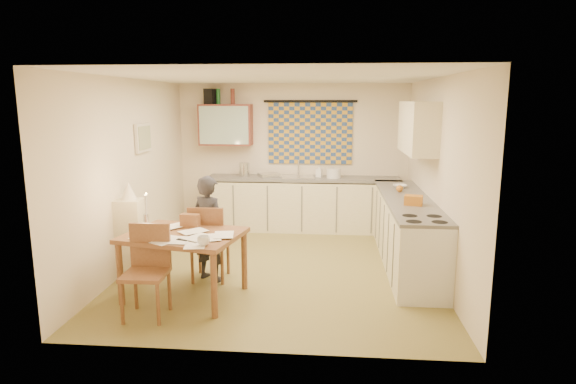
# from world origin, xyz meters

# --- Properties ---
(floor) EXTENTS (4.00, 4.50, 0.02)m
(floor) POSITION_xyz_m (0.00, 0.00, -0.01)
(floor) COLOR olive
(floor) RESTS_ON ground
(ceiling) EXTENTS (4.00, 4.50, 0.02)m
(ceiling) POSITION_xyz_m (0.00, 0.00, 2.51)
(ceiling) COLOR white
(ceiling) RESTS_ON floor
(wall_back) EXTENTS (4.00, 0.02, 2.50)m
(wall_back) POSITION_xyz_m (0.00, 2.26, 1.25)
(wall_back) COLOR beige
(wall_back) RESTS_ON floor
(wall_front) EXTENTS (4.00, 0.02, 2.50)m
(wall_front) POSITION_xyz_m (0.00, -2.26, 1.25)
(wall_front) COLOR beige
(wall_front) RESTS_ON floor
(wall_left) EXTENTS (0.02, 4.50, 2.50)m
(wall_left) POSITION_xyz_m (-2.01, 0.00, 1.25)
(wall_left) COLOR beige
(wall_left) RESTS_ON floor
(wall_right) EXTENTS (0.02, 4.50, 2.50)m
(wall_right) POSITION_xyz_m (2.01, 0.00, 1.25)
(wall_right) COLOR beige
(wall_right) RESTS_ON floor
(window_blind) EXTENTS (1.45, 0.03, 1.05)m
(window_blind) POSITION_xyz_m (0.30, 2.22, 1.65)
(window_blind) COLOR navy
(window_blind) RESTS_ON wall_back
(curtain_rod) EXTENTS (1.60, 0.04, 0.04)m
(curtain_rod) POSITION_xyz_m (0.30, 2.20, 2.20)
(curtain_rod) COLOR black
(curtain_rod) RESTS_ON wall_back
(wall_cabinet) EXTENTS (0.90, 0.34, 0.70)m
(wall_cabinet) POSITION_xyz_m (-1.15, 2.08, 1.80)
(wall_cabinet) COLOR maroon
(wall_cabinet) RESTS_ON wall_back
(wall_cabinet_glass) EXTENTS (0.84, 0.02, 0.64)m
(wall_cabinet_glass) POSITION_xyz_m (-1.15, 1.91, 1.80)
(wall_cabinet_glass) COLOR #99B2A5
(wall_cabinet_glass) RESTS_ON wall_back
(upper_cabinet_right) EXTENTS (0.34, 1.30, 0.70)m
(upper_cabinet_right) POSITION_xyz_m (1.83, 0.55, 1.85)
(upper_cabinet_right) COLOR beige
(upper_cabinet_right) RESTS_ON wall_right
(framed_print) EXTENTS (0.04, 0.50, 0.40)m
(framed_print) POSITION_xyz_m (-1.97, 0.40, 1.70)
(framed_print) COLOR beige
(framed_print) RESTS_ON wall_left
(print_canvas) EXTENTS (0.01, 0.42, 0.32)m
(print_canvas) POSITION_xyz_m (-1.95, 0.40, 1.70)
(print_canvas) COLOR beige
(print_canvas) RESTS_ON wall_left
(counter_back) EXTENTS (3.30, 0.62, 0.92)m
(counter_back) POSITION_xyz_m (0.19, 1.95, 0.45)
(counter_back) COLOR beige
(counter_back) RESTS_ON floor
(counter_right) EXTENTS (0.62, 2.95, 0.92)m
(counter_right) POSITION_xyz_m (1.70, 0.32, 0.45)
(counter_right) COLOR beige
(counter_right) RESTS_ON floor
(stove) EXTENTS (0.59, 0.59, 0.91)m
(stove) POSITION_xyz_m (1.70, -0.86, 0.45)
(stove) COLOR white
(stove) RESTS_ON floor
(sink) EXTENTS (0.61, 0.52, 0.10)m
(sink) POSITION_xyz_m (0.11, 1.95, 0.88)
(sink) COLOR silver
(sink) RESTS_ON counter_back
(tap) EXTENTS (0.04, 0.04, 0.28)m
(tap) POSITION_xyz_m (0.11, 2.13, 1.06)
(tap) COLOR silver
(tap) RESTS_ON counter_back
(dish_rack) EXTENTS (0.44, 0.42, 0.06)m
(dish_rack) POSITION_xyz_m (-0.38, 1.95, 0.95)
(dish_rack) COLOR silver
(dish_rack) RESTS_ON counter_back
(kettle) EXTENTS (0.23, 0.23, 0.24)m
(kettle) POSITION_xyz_m (-0.82, 1.95, 1.04)
(kettle) COLOR silver
(kettle) RESTS_ON counter_back
(mixing_bowl) EXTENTS (0.26, 0.26, 0.16)m
(mixing_bowl) POSITION_xyz_m (0.72, 1.95, 1.00)
(mixing_bowl) COLOR white
(mixing_bowl) RESTS_ON counter_back
(soap_bottle) EXTENTS (0.15, 0.15, 0.21)m
(soap_bottle) POSITION_xyz_m (0.47, 2.00, 1.03)
(soap_bottle) COLOR white
(soap_bottle) RESTS_ON counter_back
(bowl) EXTENTS (0.21, 0.21, 0.05)m
(bowl) POSITION_xyz_m (1.70, 1.06, 0.95)
(bowl) COLOR white
(bowl) RESTS_ON counter_right
(orange_bag) EXTENTS (0.25, 0.21, 0.12)m
(orange_bag) POSITION_xyz_m (1.70, -0.13, 0.98)
(orange_bag) COLOR #C1711F
(orange_bag) RESTS_ON counter_right
(fruit_orange) EXTENTS (0.10, 0.10, 0.10)m
(fruit_orange) POSITION_xyz_m (1.65, 0.73, 0.97)
(fruit_orange) COLOR #C1711F
(fruit_orange) RESTS_ON counter_right
(speaker) EXTENTS (0.20, 0.23, 0.26)m
(speaker) POSITION_xyz_m (-1.41, 2.08, 2.28)
(speaker) COLOR black
(speaker) RESTS_ON wall_cabinet
(bottle_green) EXTENTS (0.07, 0.07, 0.26)m
(bottle_green) POSITION_xyz_m (-1.27, 2.08, 2.28)
(bottle_green) COLOR #195926
(bottle_green) RESTS_ON wall_cabinet
(bottle_brown) EXTENTS (0.09, 0.09, 0.26)m
(bottle_brown) POSITION_xyz_m (-1.02, 2.08, 2.28)
(bottle_brown) COLOR maroon
(bottle_brown) RESTS_ON wall_cabinet
(dining_table) EXTENTS (1.41, 1.18, 0.75)m
(dining_table) POSITION_xyz_m (-0.98, -1.07, 0.38)
(dining_table) COLOR brown
(dining_table) RESTS_ON floor
(chair_far) EXTENTS (0.44, 0.44, 0.96)m
(chair_far) POSITION_xyz_m (-0.83, -0.52, 0.30)
(chair_far) COLOR brown
(chair_far) RESTS_ON floor
(chair_near) EXTENTS (0.44, 0.44, 0.95)m
(chair_near) POSITION_xyz_m (-1.23, -1.61, 0.29)
(chair_near) COLOR brown
(chair_near) RESTS_ON floor
(person) EXTENTS (0.75, 0.72, 1.32)m
(person) POSITION_xyz_m (-0.83, -0.52, 0.66)
(person) COLOR black
(person) RESTS_ON floor
(shelf_stand) EXTENTS (0.32, 0.30, 1.00)m
(shelf_stand) POSITION_xyz_m (-1.84, -0.49, 0.50)
(shelf_stand) COLOR beige
(shelf_stand) RESTS_ON floor
(lampshade) EXTENTS (0.20, 0.20, 0.22)m
(lampshade) POSITION_xyz_m (-1.84, -0.49, 1.11)
(lampshade) COLOR beige
(lampshade) RESTS_ON shelf_stand
(letter_rack) EXTENTS (0.23, 0.13, 0.16)m
(letter_rack) POSITION_xyz_m (-0.98, -0.82, 0.83)
(letter_rack) COLOR brown
(letter_rack) RESTS_ON dining_table
(mug) EXTENTS (0.19, 0.19, 0.10)m
(mug) POSITION_xyz_m (-0.64, -1.51, 0.80)
(mug) COLOR white
(mug) RESTS_ON dining_table
(magazine) EXTENTS (0.28, 0.32, 0.02)m
(magazine) POSITION_xyz_m (-1.46, -1.19, 0.76)
(magazine) COLOR maroon
(magazine) RESTS_ON dining_table
(book) EXTENTS (0.35, 0.38, 0.02)m
(book) POSITION_xyz_m (-1.39, -1.09, 0.76)
(book) COLOR #C1711F
(book) RESTS_ON dining_table
(orange_box) EXTENTS (0.13, 0.09, 0.04)m
(orange_box) POSITION_xyz_m (-1.32, -1.31, 0.77)
(orange_box) COLOR #C1711F
(orange_box) RESTS_ON dining_table
(eyeglasses) EXTENTS (0.14, 0.08, 0.02)m
(eyeglasses) POSITION_xyz_m (-0.90, -1.37, 0.76)
(eyeglasses) COLOR black
(eyeglasses) RESTS_ON dining_table
(candle_holder) EXTENTS (0.08, 0.08, 0.18)m
(candle_holder) POSITION_xyz_m (-1.46, -0.95, 0.84)
(candle_holder) COLOR silver
(candle_holder) RESTS_ON dining_table
(candle) EXTENTS (0.03, 0.03, 0.22)m
(candle) POSITION_xyz_m (-1.46, -0.93, 1.04)
(candle) COLOR white
(candle) RESTS_ON dining_table
(candle_flame) EXTENTS (0.02, 0.02, 0.02)m
(candle_flame) POSITION_xyz_m (-1.45, -0.92, 1.16)
(candle_flame) COLOR #FFCC66
(candle_flame) RESTS_ON dining_table
(papers) EXTENTS (1.14, 1.01, 0.02)m
(papers) POSITION_xyz_m (-0.93, -1.22, 0.76)
(papers) COLOR white
(papers) RESTS_ON dining_table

